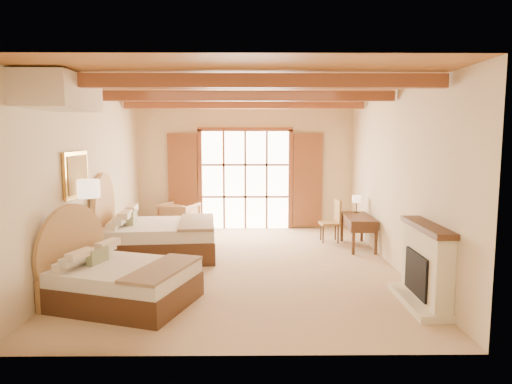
{
  "coord_description": "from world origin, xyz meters",
  "views": [
    {
      "loc": [
        0.17,
        -8.2,
        2.36
      ],
      "look_at": [
        0.24,
        0.2,
        1.34
      ],
      "focal_mm": 32.0,
      "sensor_mm": 36.0,
      "label": 1
    }
  ],
  "objects_px": {
    "bed_near": "(114,279)",
    "nightstand": "(84,268)",
    "bed_far": "(151,234)",
    "armchair": "(179,218)",
    "desk": "(358,231)"
  },
  "relations": [
    {
      "from": "bed_near",
      "to": "nightstand",
      "type": "height_order",
      "value": "bed_near"
    },
    {
      "from": "bed_near",
      "to": "bed_far",
      "type": "height_order",
      "value": "bed_far"
    },
    {
      "from": "nightstand",
      "to": "armchair",
      "type": "distance_m",
      "value": 4.08
    },
    {
      "from": "bed_near",
      "to": "bed_far",
      "type": "distance_m",
      "value": 2.59
    },
    {
      "from": "bed_far",
      "to": "desk",
      "type": "xyz_separation_m",
      "value": [
        4.28,
        0.68,
        -0.07
      ]
    },
    {
      "from": "bed_near",
      "to": "armchair",
      "type": "height_order",
      "value": "bed_near"
    },
    {
      "from": "bed_near",
      "to": "nightstand",
      "type": "xyz_separation_m",
      "value": [
        -0.71,
        0.77,
        -0.08
      ]
    },
    {
      "from": "armchair",
      "to": "bed_far",
      "type": "bearing_deg",
      "value": 103.28
    },
    {
      "from": "bed_far",
      "to": "desk",
      "type": "height_order",
      "value": "bed_far"
    },
    {
      "from": "bed_far",
      "to": "nightstand",
      "type": "bearing_deg",
      "value": -115.26
    },
    {
      "from": "nightstand",
      "to": "desk",
      "type": "bearing_deg",
      "value": 30.51
    },
    {
      "from": "armchair",
      "to": "desk",
      "type": "relative_size",
      "value": 0.65
    },
    {
      "from": "armchair",
      "to": "desk",
      "type": "xyz_separation_m",
      "value": [
        4.06,
        -1.48,
        -0.01
      ]
    },
    {
      "from": "desk",
      "to": "bed_near",
      "type": "bearing_deg",
      "value": -140.61
    },
    {
      "from": "bed_near",
      "to": "nightstand",
      "type": "distance_m",
      "value": 1.05
    }
  ]
}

